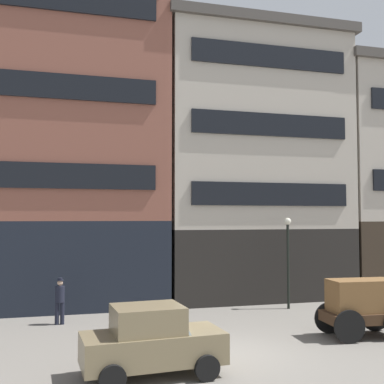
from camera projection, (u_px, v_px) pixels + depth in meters
The scene contains 7 objects.
ground_plane at pixel (225, 353), 14.35m from camera, with size 120.00×120.00×0.00m, color slate.
building_center_left at pixel (63, 136), 22.76m from camera, with size 10.12×5.75×16.12m.
building_center_right at pixel (251, 162), 25.21m from camera, with size 10.04×5.75×14.18m.
cargo_wagon at pixel (364, 304), 16.32m from camera, with size 3.00×1.71×1.98m.
sedan_dark at pixel (152, 341), 12.31m from camera, with size 3.81×2.08×1.83m.
pedestrian_officer at pixel (60, 299), 18.21m from camera, with size 0.51×0.51×1.79m.
streetlamp_curbside at pixel (288, 250), 21.44m from camera, with size 0.32×0.32×4.12m.
Camera 1 is at (-4.73, -13.84, 4.16)m, focal length 43.93 mm.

